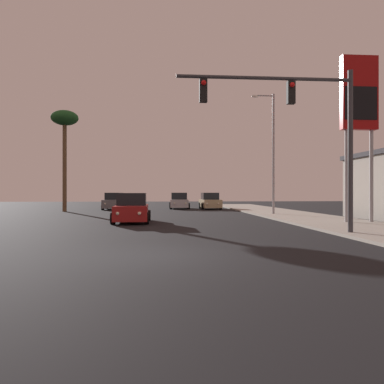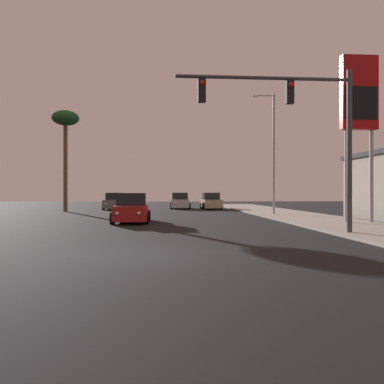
{
  "view_description": "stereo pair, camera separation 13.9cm",
  "coord_description": "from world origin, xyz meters",
  "px_view_note": "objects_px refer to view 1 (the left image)",
  "views": [
    {
      "loc": [
        0.09,
        -10.22,
        1.72
      ],
      "look_at": [
        2.0,
        13.94,
        1.74
      ],
      "focal_mm": 35.0,
      "sensor_mm": 36.0,
      "label": 1
    },
    {
      "loc": [
        0.23,
        -10.23,
        1.72
      ],
      "look_at": [
        2.0,
        13.94,
        1.74
      ],
      "focal_mm": 35.0,
      "sensor_mm": 36.0,
      "label": 2
    }
  ],
  "objects_px": {
    "car_grey": "(114,202)",
    "gas_station_sign": "(359,102)",
    "car_silver": "(179,201)",
    "street_lamp": "(272,147)",
    "car_red": "(132,209)",
    "car_tan": "(210,202)",
    "traffic_light_mast": "(302,117)",
    "palm_tree_mid": "(65,124)"
  },
  "relations": [
    {
      "from": "car_grey",
      "to": "gas_station_sign",
      "type": "distance_m",
      "value": 24.94
    },
    {
      "from": "car_silver",
      "to": "street_lamp",
      "type": "bearing_deg",
      "value": 120.26
    },
    {
      "from": "car_grey",
      "to": "car_red",
      "type": "bearing_deg",
      "value": 101.15
    },
    {
      "from": "car_grey",
      "to": "street_lamp",
      "type": "bearing_deg",
      "value": 141.29
    },
    {
      "from": "car_tan",
      "to": "street_lamp",
      "type": "xyz_separation_m",
      "value": [
        3.3,
        -10.72,
        4.36
      ]
    },
    {
      "from": "car_tan",
      "to": "car_grey",
      "type": "distance_m",
      "value": 9.75
    },
    {
      "from": "gas_station_sign",
      "to": "traffic_light_mast",
      "type": "bearing_deg",
      "value": -135.4
    },
    {
      "from": "car_grey",
      "to": "traffic_light_mast",
      "type": "bearing_deg",
      "value": 114.12
    },
    {
      "from": "car_silver",
      "to": "gas_station_sign",
      "type": "relative_size",
      "value": 0.48
    },
    {
      "from": "car_silver",
      "to": "palm_tree_mid",
      "type": "height_order",
      "value": "palm_tree_mid"
    },
    {
      "from": "palm_tree_mid",
      "to": "car_grey",
      "type": "bearing_deg",
      "value": 45.3
    },
    {
      "from": "car_red",
      "to": "palm_tree_mid",
      "type": "height_order",
      "value": "palm_tree_mid"
    },
    {
      "from": "traffic_light_mast",
      "to": "gas_station_sign",
      "type": "height_order",
      "value": "gas_station_sign"
    },
    {
      "from": "traffic_light_mast",
      "to": "palm_tree_mid",
      "type": "xyz_separation_m",
      "value": [
        -14.25,
        19.78,
        3.15
      ]
    },
    {
      "from": "car_silver",
      "to": "car_red",
      "type": "xyz_separation_m",
      "value": [
        -3.49,
        -17.69,
        0.0
      ]
    },
    {
      "from": "car_red",
      "to": "car_grey",
      "type": "relative_size",
      "value": 1.0
    },
    {
      "from": "street_lamp",
      "to": "palm_tree_mid",
      "type": "distance_m",
      "value": 18.41
    },
    {
      "from": "car_silver",
      "to": "car_red",
      "type": "relative_size",
      "value": 1.0
    },
    {
      "from": "car_tan",
      "to": "car_silver",
      "type": "xyz_separation_m",
      "value": [
        -3.13,
        1.07,
        0.0
      ]
    },
    {
      "from": "car_tan",
      "to": "car_silver",
      "type": "height_order",
      "value": "same"
    },
    {
      "from": "car_grey",
      "to": "street_lamp",
      "type": "relative_size",
      "value": 0.48
    },
    {
      "from": "car_tan",
      "to": "gas_station_sign",
      "type": "relative_size",
      "value": 0.48
    },
    {
      "from": "car_red",
      "to": "palm_tree_mid",
      "type": "relative_size",
      "value": 0.48
    },
    {
      "from": "car_silver",
      "to": "gas_station_sign",
      "type": "height_order",
      "value": "gas_station_sign"
    },
    {
      "from": "car_red",
      "to": "traffic_light_mast",
      "type": "bearing_deg",
      "value": 134.05
    },
    {
      "from": "car_tan",
      "to": "car_silver",
      "type": "distance_m",
      "value": 3.31
    },
    {
      "from": "palm_tree_mid",
      "to": "car_red",
      "type": "bearing_deg",
      "value": -61.03
    },
    {
      "from": "car_tan",
      "to": "car_red",
      "type": "relative_size",
      "value": 1.0
    },
    {
      "from": "gas_station_sign",
      "to": "car_silver",
      "type": "bearing_deg",
      "value": 114.2
    },
    {
      "from": "car_silver",
      "to": "street_lamp",
      "type": "relative_size",
      "value": 0.48
    },
    {
      "from": "traffic_light_mast",
      "to": "palm_tree_mid",
      "type": "distance_m",
      "value": 24.58
    },
    {
      "from": "car_silver",
      "to": "palm_tree_mid",
      "type": "distance_m",
      "value": 13.64
    },
    {
      "from": "street_lamp",
      "to": "gas_station_sign",
      "type": "distance_m",
      "value": 8.5
    },
    {
      "from": "street_lamp",
      "to": "palm_tree_mid",
      "type": "height_order",
      "value": "street_lamp"
    },
    {
      "from": "car_silver",
      "to": "palm_tree_mid",
      "type": "relative_size",
      "value": 0.48
    },
    {
      "from": "car_red",
      "to": "gas_station_sign",
      "type": "xyz_separation_m",
      "value": [
        12.39,
        -2.1,
        5.86
      ]
    },
    {
      "from": "gas_station_sign",
      "to": "car_grey",
      "type": "bearing_deg",
      "value": 129.79
    },
    {
      "from": "gas_station_sign",
      "to": "palm_tree_mid",
      "type": "relative_size",
      "value": 0.99
    },
    {
      "from": "car_grey",
      "to": "traffic_light_mast",
      "type": "height_order",
      "value": "traffic_light_mast"
    },
    {
      "from": "car_red",
      "to": "car_grey",
      "type": "bearing_deg",
      "value": -80.64
    },
    {
      "from": "car_tan",
      "to": "street_lamp",
      "type": "height_order",
      "value": "street_lamp"
    },
    {
      "from": "car_red",
      "to": "gas_station_sign",
      "type": "distance_m",
      "value": 13.86
    }
  ]
}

